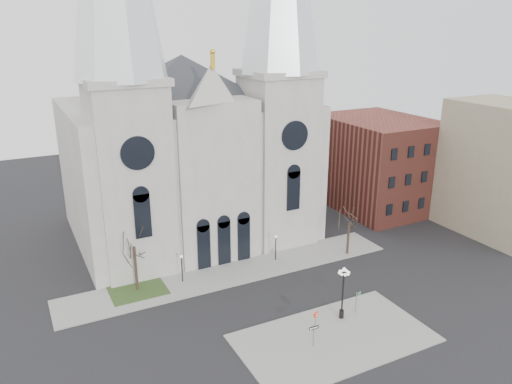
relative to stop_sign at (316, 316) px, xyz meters
name	(u,v)px	position (x,y,z in m)	size (l,w,h in m)	color
ground	(279,320)	(-2.06, 3.26, -1.70)	(160.00, 160.00, 0.00)	black
sidewalk_near	(334,338)	(0.94, -1.74, -1.63)	(18.00, 10.00, 0.14)	gray
sidewalk_far	(233,272)	(-2.06, 14.26, -1.63)	(40.00, 6.00, 0.14)	gray
grass_patch	(138,290)	(-13.06, 15.26, -1.61)	(6.00, 5.00, 0.18)	#26411C
cathedral	(192,101)	(-2.06, 26.12, 16.78)	(33.00, 26.66, 54.00)	#A19E96
bg_building_brick	(377,163)	(27.94, 25.26, 5.30)	(14.00, 18.00, 14.00)	brown
bg_building_tan	(502,169)	(35.94, 9.26, 7.30)	(10.00, 14.00, 18.00)	gray
tree_left	(134,244)	(-13.06, 15.26, 3.89)	(3.20, 3.20, 7.50)	black
tree_right	(349,221)	(12.94, 12.26, 2.77)	(3.20, 3.20, 6.00)	black
ped_lamp_left	(182,264)	(-8.06, 14.76, 0.63)	(0.32, 0.32, 3.26)	black
ped_lamp_right	(276,244)	(3.94, 14.76, 0.63)	(0.32, 0.32, 3.26)	black
stop_sign	(316,316)	(0.00, 0.00, 0.00)	(0.75, 0.25, 2.15)	slate
globe_lamp	(343,287)	(3.50, 0.64, 1.90)	(1.54, 1.54, 5.51)	black
one_way_sign	(314,332)	(-1.50, -1.91, -0.09)	(0.95, 0.09, 2.17)	slate
street_name_sign	(357,300)	(5.40, 0.78, -0.21)	(0.71, 0.26, 2.29)	slate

